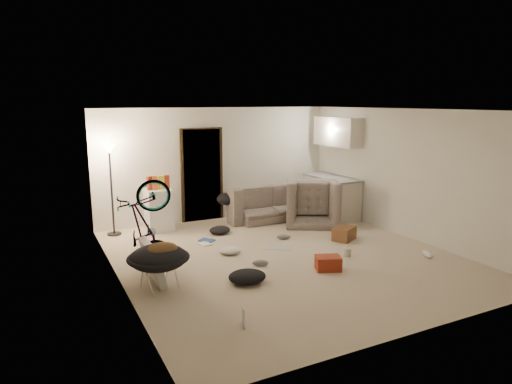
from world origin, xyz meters
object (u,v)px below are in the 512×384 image
floor_lamp (110,170)px  sofa (267,205)px  armchair (311,206)px  juicer (347,251)px  tv_box (152,262)px  drink_case_a (344,233)px  bicycle (146,248)px  drink_case_b (328,263)px  mini_fridge (159,210)px  kitchen_counter (331,197)px  saucer_chair (159,263)px

floor_lamp → sofa: size_ratio=0.89×
armchair → juicer: armchair is taller
sofa → armchair: (0.70, -0.73, 0.07)m
armchair → tv_box: bearing=52.8°
floor_lamp → drink_case_a: size_ratio=4.00×
bicycle → drink_case_b: bicycle is taller
floor_lamp → bicycle: (0.10, -2.34, -0.91)m
bicycle → mini_fridge: 2.38m
kitchen_counter → tv_box: bearing=-156.4°
drink_case_a → drink_case_b: drink_case_a is taller
saucer_chair → floor_lamp: bearing=92.2°
sofa → mini_fridge: mini_fridge is taller
armchair → tv_box: 4.36m
tv_box → drink_case_a: size_ratio=1.98×
kitchen_counter → mini_fridge: 3.97m
tv_box → mini_fridge: bearing=74.0°
bicycle → saucer_chair: bicycle is taller
bicycle → saucer_chair: size_ratio=1.71×
bicycle → tv_box: bicycle is taller
tv_box → floor_lamp: bearing=93.2°
saucer_chair → juicer: size_ratio=4.34×
bicycle → saucer_chair: 0.69m
kitchen_counter → mini_fridge: (-3.93, 0.55, -0.01)m
bicycle → saucer_chair: bearing=-169.6°
bicycle → juicer: bearing=-94.4°
saucer_chair → juicer: (3.27, -0.10, -0.29)m
sofa → mini_fridge: (-2.48, 0.10, 0.14)m
floor_lamp → juicer: 4.78m
floor_lamp → saucer_chair: bearing=-87.8°
kitchen_counter → armchair: size_ratio=1.34×
saucer_chair → juicer: bearing=-1.8°
mini_fridge → juicer: (2.48, -3.04, -0.35)m
drink_case_b → juicer: size_ratio=1.89×
bicycle → mini_fridge: (0.80, 2.24, 0.04)m
floor_lamp → saucer_chair: size_ratio=2.04×
saucer_chair → drink_case_b: bearing=-10.9°
saucer_chair → juicer: saucer_chair is taller
drink_case_a → juicer: 0.95m
armchair → drink_case_a: (-0.16, -1.42, -0.23)m
kitchen_counter → armchair: kitchen_counter is taller
drink_case_a → bicycle: bearing=152.2°
bicycle → mini_fridge: mini_fridge is taller
kitchen_counter → bicycle: bearing=-160.3°
floor_lamp → kitchen_counter: floor_lamp is taller
kitchen_counter → sofa: size_ratio=0.74×
sofa → bicycle: size_ratio=1.34×
floor_lamp → kitchen_counter: (4.83, -0.65, -0.87)m
juicer → kitchen_counter: bearing=59.9°
juicer → drink_case_b: bearing=-149.9°
armchair → bicycle: 4.23m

